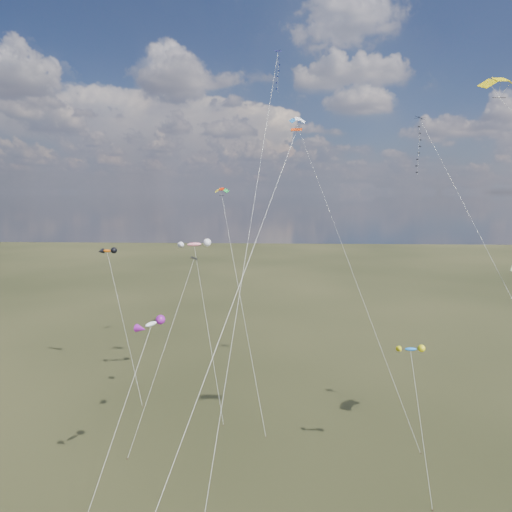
{
  "coord_description": "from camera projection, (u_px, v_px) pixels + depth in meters",
  "views": [
    {
      "loc": [
        2.25,
        -28.6,
        25.52
      ],
      "look_at": [
        0.0,
        18.0,
        19.0
      ],
      "focal_mm": 32.0,
      "sensor_mm": 36.0,
      "label": 1
    }
  ],
  "objects": [
    {
      "name": "diamond_black_high",
      "position": [
        427.0,
        160.0,
        52.64
      ],
      "size": [
        10.55,
        25.44,
        34.42
      ],
      "color": "black",
      "rests_on": "ground"
    },
    {
      "name": "diamond_navy_tall",
      "position": [
        274.0,
        96.0,
        55.29
      ],
      "size": [
        5.73,
        36.55,
        43.5
      ],
      "color": "#0C094B",
      "rests_on": "ground"
    },
    {
      "name": "diamond_black_mid",
      "position": [
        177.0,
        311.0,
        48.92
      ],
      "size": [
        5.46,
        10.37,
        18.4
      ],
      "color": "black",
      "rests_on": "ground"
    },
    {
      "name": "diamond_orange_center",
      "position": [
        245.0,
        270.0,
        29.49
      ],
      "size": [
        11.44,
        23.81,
        30.53
      ],
      "color": "red",
      "rests_on": "ground"
    },
    {
      "name": "parafoil_yellow",
      "position": [
        502.0,
        81.0,
        34.31
      ],
      "size": [
        18.46,
        26.35,
        34.69
      ],
      "color": "yellow",
      "rests_on": "ground"
    },
    {
      "name": "parafoil_blue_white",
      "position": [
        298.0,
        121.0,
        67.21
      ],
      "size": [
        12.7,
        28.19,
        36.91
      ],
      "color": "#226EBA",
      "rests_on": "ground"
    },
    {
      "name": "parafoil_tricolor",
      "position": [
        222.0,
        191.0,
        57.87
      ],
      "size": [
        7.11,
        14.29,
        26.38
      ],
      "color": "yellow",
      "rests_on": "ground"
    },
    {
      "name": "novelty_orange_black",
      "position": [
        107.0,
        251.0,
        63.2
      ],
      "size": [
        8.95,
        11.61,
        18.0
      ],
      "color": "#E65D0A",
      "rests_on": "ground"
    },
    {
      "name": "novelty_white_purple",
      "position": [
        151.0,
        325.0,
        37.8
      ],
      "size": [
        4.81,
        9.73,
        15.14
      ],
      "color": "white",
      "rests_on": "ground"
    },
    {
      "name": "novelty_redwhite_stripe",
      "position": [
        194.0,
        245.0,
        57.06
      ],
      "size": [
        6.58,
        10.47,
        19.67
      ],
      "color": "red",
      "rests_on": "ground"
    },
    {
      "name": "novelty_blue_yellow",
      "position": [
        411.0,
        350.0,
        41.72
      ],
      "size": [
        2.17,
        7.02,
        11.67
      ],
      "color": "blue",
      "rests_on": "ground"
    }
  ]
}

